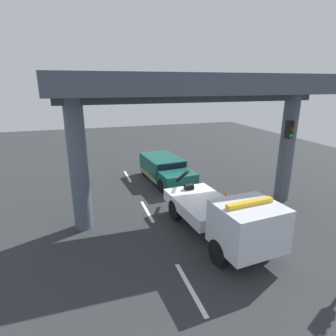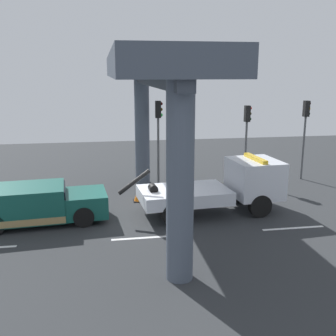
# 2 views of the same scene
# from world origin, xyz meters

# --- Properties ---
(ground_plane) EXTENTS (60.00, 40.00, 0.10)m
(ground_plane) POSITION_xyz_m (0.00, 0.00, -0.05)
(ground_plane) COLOR #2D3033
(lane_stripe_west) EXTENTS (2.60, 0.16, 0.01)m
(lane_stripe_west) POSITION_xyz_m (-6.00, -2.34, 0.00)
(lane_stripe_west) COLOR silver
(lane_stripe_west) RESTS_ON ground
(lane_stripe_mid) EXTENTS (2.60, 0.16, 0.01)m
(lane_stripe_mid) POSITION_xyz_m (0.00, -2.34, 0.00)
(lane_stripe_mid) COLOR silver
(lane_stripe_mid) RESTS_ON ground
(lane_stripe_east) EXTENTS (2.60, 0.16, 0.01)m
(lane_stripe_east) POSITION_xyz_m (6.00, -2.34, 0.00)
(lane_stripe_east) COLOR silver
(lane_stripe_east) RESTS_ON ground
(tow_truck_white) EXTENTS (7.33, 2.90, 2.46)m
(tow_truck_white) POSITION_xyz_m (3.86, 0.07, 1.20)
(tow_truck_white) COLOR silver
(tow_truck_white) RESTS_ON ground
(towed_van_green) EXTENTS (5.37, 2.62, 1.58)m
(towed_van_green) POSITION_xyz_m (-4.30, -0.01, 0.78)
(towed_van_green) COLOR #145147
(towed_van_green) RESTS_ON ground
(overpass_structure) EXTENTS (3.60, 13.07, 6.87)m
(overpass_structure) POSITION_xyz_m (0.70, 0.00, 5.88)
(overpass_structure) COLOR #4C5666
(overpass_structure) RESTS_ON ground
(traffic_light_near) EXTENTS (0.39, 0.32, 4.66)m
(traffic_light_near) POSITION_xyz_m (1.52, 4.82, 3.38)
(traffic_light_near) COLOR #515456
(traffic_light_near) RESTS_ON ground
(traffic_cone_orange) EXTENTS (0.56, 0.56, 0.67)m
(traffic_cone_orange) POSITION_xyz_m (0.17, 2.20, 0.32)
(traffic_cone_orange) COLOR orange
(traffic_cone_orange) RESTS_ON ground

